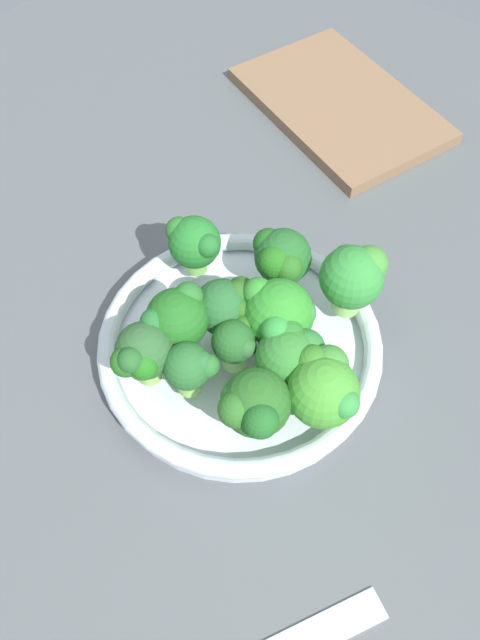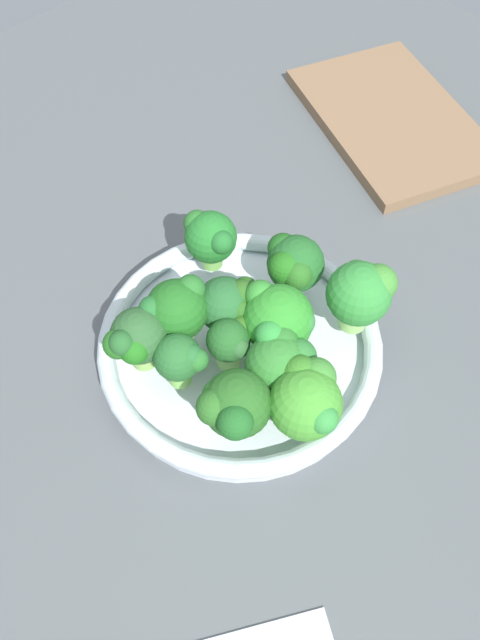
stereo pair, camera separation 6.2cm
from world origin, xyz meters
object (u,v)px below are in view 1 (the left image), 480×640
at_px(broccoli_floret_2, 292,356).
at_px(broccoli_floret_5, 325,390).
at_px(broccoli_floret_0, 253,405).
at_px(broccoli_floret_9, 190,367).
at_px(broccoli_floret_11, 177,319).
at_px(bowl, 240,347).
at_px(broccoli_floret_3, 281,258).
at_px(broccoli_floret_7, 142,355).
at_px(cutting_board, 340,105).
at_px(broccoli_floret_8, 226,306).
at_px(broccoli_floret_1, 236,342).
at_px(broccoli_floret_6, 279,314).
at_px(broccoli_floret_10, 194,242).
at_px(broccoli_floret_4, 354,276).

distance_m(broccoli_floret_2, broccoli_floret_5, 0.04).
bearing_deg(broccoli_floret_2, broccoli_floret_0, -88.45).
distance_m(broccoli_floret_9, broccoli_floret_11, 0.05).
height_order(bowl, broccoli_floret_11, broccoli_floret_11).
xyz_separation_m(broccoli_floret_0, broccoli_floret_3, (-0.07, 0.15, -0.00)).
distance_m(broccoli_floret_0, broccoli_floret_11, 0.11).
bearing_deg(broccoli_floret_5, broccoli_floret_11, -171.84).
relative_size(broccoli_floret_7, cutting_board, 0.26).
bearing_deg(broccoli_floret_7, broccoli_floret_8, 74.59).
xyz_separation_m(broccoli_floret_1, cutting_board, (-0.13, 0.41, -0.06)).
distance_m(broccoli_floret_6, cutting_board, 0.40).
distance_m(broccoli_floret_10, broccoli_floret_11, 0.10).
bearing_deg(broccoli_floret_1, cutting_board, 108.04).
bearing_deg(broccoli_floret_10, broccoli_floret_9, -52.60).
relative_size(bowl, broccoli_floret_3, 4.15).
relative_size(broccoli_floret_2, broccoli_floret_5, 0.94).
relative_size(broccoli_floret_1, broccoli_floret_3, 0.84).
bearing_deg(broccoli_floret_11, broccoli_floret_1, 18.85).
distance_m(broccoli_floret_2, broccoli_floret_3, 0.11).
bearing_deg(broccoli_floret_2, cutting_board, 115.05).
height_order(broccoli_floret_1, broccoli_floret_10, broccoli_floret_10).
bearing_deg(broccoli_floret_1, broccoli_floret_0, -40.87).
bearing_deg(broccoli_floret_11, broccoli_floret_8, 62.24).
bearing_deg(bowl, broccoli_floret_4, 56.33).
relative_size(broccoli_floret_0, broccoli_floret_8, 1.10).
height_order(broccoli_floret_0, broccoli_floret_4, broccoli_floret_4).
height_order(broccoli_floret_6, broccoli_floret_10, broccoli_floret_6).
relative_size(broccoli_floret_4, broccoli_floret_7, 1.13).
relative_size(broccoli_floret_6, broccoli_floret_7, 1.07).
bearing_deg(cutting_board, broccoli_floret_3, -69.90).
height_order(broccoli_floret_1, broccoli_floret_4, broccoli_floret_4).
relative_size(broccoli_floret_2, broccoli_floret_4, 0.87).
relative_size(broccoli_floret_8, broccoli_floret_11, 0.84).
distance_m(broccoli_floret_4, broccoli_floret_6, 0.08).
height_order(broccoli_floret_4, broccoli_floret_5, broccoli_floret_4).
height_order(broccoli_floret_2, broccoli_floret_8, broccoli_floret_2).
height_order(broccoli_floret_9, broccoli_floret_10, broccoli_floret_10).
relative_size(bowl, cutting_board, 1.02).
height_order(broccoli_floret_4, broccoli_floret_9, broccoli_floret_4).
xyz_separation_m(broccoli_floret_6, broccoli_floret_11, (-0.07, -0.06, 0.00)).
distance_m(broccoli_floret_0, broccoli_floret_5, 0.06).
xyz_separation_m(broccoli_floret_1, broccoli_floret_2, (0.05, 0.02, 0.01)).
bearing_deg(broccoli_floret_3, broccoli_floret_4, 11.85).
bearing_deg(broccoli_floret_8, cutting_board, 105.04).
distance_m(broccoli_floret_6, broccoli_floret_8, 0.05).
xyz_separation_m(bowl, broccoli_floret_4, (0.06, 0.09, 0.06)).
height_order(broccoli_floret_0, broccoli_floret_2, broccoli_floret_0).
relative_size(broccoli_floret_1, broccoli_floret_2, 0.82).
relative_size(broccoli_floret_3, broccoli_floret_11, 0.89).
bearing_deg(broccoli_floret_6, broccoli_floret_5, -28.22).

